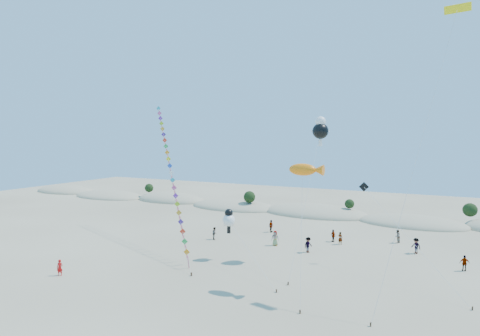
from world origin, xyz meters
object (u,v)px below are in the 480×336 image
(kite_train, at_px, (170,167))
(flyer_foreground, at_px, (60,268))
(parafoil_kite, at_px, (455,17))
(fish_kite, at_px, (306,170))

(kite_train, relative_size, flyer_foreground, 11.87)
(kite_train, xyz_separation_m, parafoil_kite, (32.05, -3.81, 13.83))
(fish_kite, xyz_separation_m, parafoil_kite, (11.24, 4.38, 12.82))
(fish_kite, height_order, flyer_foreground, fish_kite)
(kite_train, bearing_deg, parafoil_kite, -6.77)
(fish_kite, distance_m, flyer_foreground, 25.86)
(parafoil_kite, xyz_separation_m, flyer_foreground, (-33.88, -11.90, -22.78))
(kite_train, relative_size, fish_kite, 1.67)
(kite_train, xyz_separation_m, fish_kite, (20.82, -8.19, 1.01))
(kite_train, height_order, fish_kite, kite_train)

